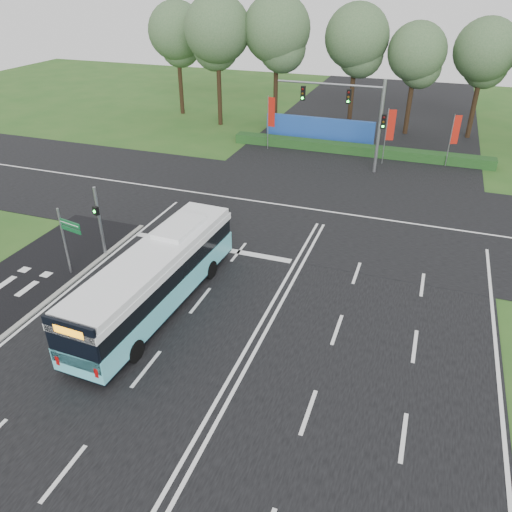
% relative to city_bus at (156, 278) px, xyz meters
% --- Properties ---
extents(ground, '(120.00, 120.00, 0.00)m').
position_rel_city_bus_xyz_m(ground, '(4.90, 1.07, -1.62)').
color(ground, '#26531B').
rests_on(ground, ground).
extents(road_main, '(20.00, 120.00, 0.04)m').
position_rel_city_bus_xyz_m(road_main, '(4.90, 1.07, -1.60)').
color(road_main, black).
rests_on(road_main, ground).
extents(road_cross, '(120.00, 14.00, 0.05)m').
position_rel_city_bus_xyz_m(road_cross, '(4.90, 13.07, -1.60)').
color(road_cross, black).
rests_on(road_cross, ground).
extents(bike_path, '(5.00, 18.00, 0.06)m').
position_rel_city_bus_xyz_m(bike_path, '(-7.60, -1.93, -1.59)').
color(bike_path, black).
rests_on(bike_path, ground).
extents(kerb_strip, '(0.25, 18.00, 0.12)m').
position_rel_city_bus_xyz_m(kerb_strip, '(-5.20, -1.93, -1.56)').
color(kerb_strip, gray).
rests_on(kerb_strip, ground).
extents(city_bus, '(2.81, 11.31, 3.22)m').
position_rel_city_bus_xyz_m(city_bus, '(0.00, 0.00, 0.00)').
color(city_bus, '#5CC8D5').
rests_on(city_bus, ground).
extents(pedestrian_signal, '(0.38, 0.44, 4.01)m').
position_rel_city_bus_xyz_m(pedestrian_signal, '(-5.30, 3.34, 0.57)').
color(pedestrian_signal, gray).
rests_on(pedestrian_signal, ground).
extents(street_sign, '(1.42, 0.37, 3.70)m').
position_rel_city_bus_xyz_m(street_sign, '(-5.51, 1.04, 0.73)').
color(street_sign, gray).
rests_on(street_sign, ground).
extents(banner_flag_left, '(0.68, 0.16, 4.61)m').
position_rel_city_bus_xyz_m(banner_flag_left, '(-2.56, 24.27, 1.38)').
color(banner_flag_left, gray).
rests_on(banner_flag_left, ground).
extents(banner_flag_mid, '(0.65, 0.21, 4.50)m').
position_rel_city_bus_xyz_m(banner_flag_mid, '(7.46, 23.78, 1.31)').
color(banner_flag_mid, gray).
rests_on(banner_flag_mid, ground).
extents(banner_flag_right, '(0.59, 0.25, 4.20)m').
position_rel_city_bus_xyz_m(banner_flag_right, '(12.32, 24.92, 1.13)').
color(banner_flag_right, gray).
rests_on(banner_flag_right, ground).
extents(traffic_light_gantry, '(8.41, 0.28, 7.00)m').
position_rel_city_bus_xyz_m(traffic_light_gantry, '(5.11, 21.57, 3.04)').
color(traffic_light_gantry, gray).
rests_on(traffic_light_gantry, ground).
extents(hedge, '(22.00, 1.20, 0.80)m').
position_rel_city_bus_xyz_m(hedge, '(4.90, 25.57, -1.22)').
color(hedge, '#153B16').
rests_on(hedge, ground).
extents(blue_hoarding, '(10.00, 0.30, 2.20)m').
position_rel_city_bus_xyz_m(blue_hoarding, '(0.90, 28.07, -0.52)').
color(blue_hoarding, '#1C459A').
rests_on(blue_hoarding, ground).
extents(eucalyptus_row, '(40.73, 9.43, 12.14)m').
position_rel_city_bus_xyz_m(eucalyptus_row, '(0.14, 32.48, 6.70)').
color(eucalyptus_row, black).
rests_on(eucalyptus_row, ground).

